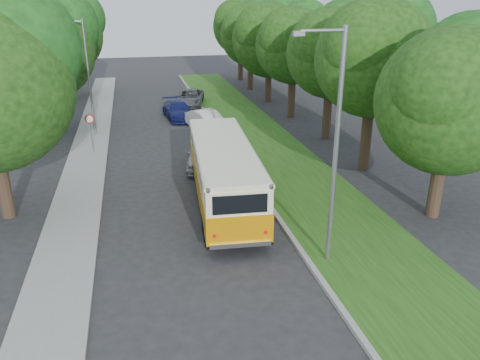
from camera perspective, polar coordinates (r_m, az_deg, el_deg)
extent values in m
plane|color=#27272A|center=(18.18, -5.27, -7.47)|extent=(120.00, 120.00, 0.00)
cube|color=gray|center=(23.22, 1.80, -0.53)|extent=(0.20, 70.00, 0.15)
cube|color=#214C14|center=(23.90, 7.26, -0.07)|extent=(4.50, 70.00, 0.13)
cube|color=gray|center=(22.74, -19.16, -2.32)|extent=(2.20, 70.00, 0.12)
cylinder|color=#332319|center=(21.13, 22.94, 0.07)|extent=(0.56, 0.56, 3.35)
sphere|color=#14340C|center=(20.26, 24.28, 8.74)|extent=(5.85, 5.85, 5.85)
sphere|color=#14340C|center=(21.16, 26.11, 12.17)|extent=(4.38, 4.38, 4.38)
sphere|color=#14340C|center=(19.04, 23.76, 10.37)|extent=(4.09, 4.09, 4.09)
cylinder|color=#332319|center=(25.71, 15.18, 5.76)|extent=(0.56, 0.56, 4.26)
sphere|color=#14340C|center=(25.01, 16.04, 14.10)|extent=(5.98, 5.98, 5.98)
sphere|color=#14340C|center=(25.93, 17.80, 16.83)|extent=(4.49, 4.49, 4.49)
sphere|color=#14340C|center=(23.85, 15.13, 15.68)|extent=(4.19, 4.19, 4.19)
cylinder|color=#332319|center=(31.12, 10.61, 8.51)|extent=(0.56, 0.56, 3.95)
sphere|color=#14340C|center=(30.55, 11.07, 14.95)|extent=(5.61, 5.61, 5.61)
sphere|color=#14340C|center=(31.36, 12.52, 17.07)|extent=(4.21, 4.21, 4.21)
sphere|color=#14340C|center=(29.51, 10.17, 16.16)|extent=(3.92, 3.92, 3.92)
cylinder|color=#332319|center=(36.47, 6.32, 10.55)|extent=(0.56, 0.56, 3.86)
sphere|color=#14340C|center=(35.97, 6.55, 16.00)|extent=(5.64, 5.64, 5.64)
sphere|color=#14340C|center=(36.75, 7.86, 17.82)|extent=(4.23, 4.23, 4.23)
sphere|color=#14340C|center=(34.98, 5.63, 17.04)|extent=(3.95, 3.95, 3.95)
cylinder|color=#332319|center=(42.08, 3.48, 11.90)|extent=(0.56, 0.56, 3.58)
sphere|color=#14340C|center=(41.64, 3.59, 16.71)|extent=(6.36, 6.36, 6.36)
sphere|color=#14340C|center=(42.49, 4.90, 18.49)|extent=(4.77, 4.77, 4.77)
sphere|color=#14340C|center=(40.56, 2.59, 17.72)|extent=(4.45, 4.45, 4.45)
cylinder|color=#332319|center=(47.76, 1.26, 13.15)|extent=(0.56, 0.56, 3.68)
sphere|color=#14340C|center=(47.38, 1.30, 17.30)|extent=(5.91, 5.91, 5.91)
sphere|color=#14340C|center=(48.14, 2.39, 18.76)|extent=(4.43, 4.43, 4.43)
sphere|color=#14340C|center=(46.40, 0.42, 18.13)|extent=(4.14, 4.14, 4.14)
cylinder|color=#332319|center=(53.60, 0.05, 14.26)|extent=(0.56, 0.56, 4.05)
sphere|color=#14340C|center=(53.26, 0.05, 18.18)|extent=(5.97, 5.97, 5.97)
sphere|color=#14340C|center=(54.03, 1.05, 19.49)|extent=(4.48, 4.48, 4.48)
sphere|color=#14340C|center=(52.30, -0.76, 18.93)|extent=(4.18, 4.18, 4.18)
cylinder|color=#332319|center=(21.71, -27.03, 0.42)|extent=(0.56, 0.56, 3.68)
sphere|color=#14340C|center=(21.03, -25.77, 14.36)|extent=(5.10, 5.10, 5.10)
cylinder|color=#332319|center=(34.95, -22.10, 8.49)|extent=(0.56, 0.56, 3.68)
sphere|color=#14340C|center=(34.41, -22.99, 14.49)|extent=(6.80, 6.80, 6.80)
sphere|color=#14340C|center=(34.81, -21.14, 17.07)|extent=(5.10, 5.10, 5.10)
sphere|color=#14340C|center=(33.69, -25.18, 15.52)|extent=(4.76, 4.76, 4.76)
cylinder|color=#332319|center=(46.66, -20.10, 11.68)|extent=(0.56, 0.56, 3.68)
sphere|color=#14340C|center=(46.25, -20.71, 16.19)|extent=(6.80, 6.80, 6.80)
sphere|color=#14340C|center=(46.72, -19.32, 18.08)|extent=(5.10, 5.10, 5.10)
sphere|color=#14340C|center=(45.49, -22.30, 17.00)|extent=(4.76, 4.76, 4.76)
cylinder|color=gray|center=(15.45, 11.57, 3.03)|extent=(0.16, 0.16, 8.00)
cylinder|color=gray|center=(14.44, 10.09, 17.50)|extent=(1.40, 0.10, 0.10)
cube|color=gray|center=(14.17, 7.14, 17.30)|extent=(0.35, 0.16, 0.14)
cylinder|color=gray|center=(32.31, -17.91, 11.54)|extent=(0.16, 0.16, 7.50)
cylinder|color=gray|center=(32.01, -19.98, 17.74)|extent=(1.40, 0.10, 0.10)
cube|color=gray|center=(32.10, -21.34, 17.45)|extent=(0.35, 0.16, 0.14)
cylinder|color=gray|center=(28.92, -17.67, 5.39)|extent=(0.06, 0.06, 2.50)
cone|color=red|center=(28.66, -17.87, 7.09)|extent=(0.56, 0.02, 0.56)
cone|color=white|center=(28.64, -17.88, 7.08)|extent=(0.40, 0.02, 0.40)
imported|color=#ABACB0|center=(25.78, -4.44, 3.26)|extent=(2.59, 4.60, 1.48)
imported|color=white|center=(32.89, -3.97, 7.21)|extent=(2.86, 4.42, 1.38)
imported|color=navy|center=(36.41, -7.55, 8.43)|extent=(2.34, 4.73, 1.32)
imported|color=#53555A|center=(40.86, -6.12, 9.93)|extent=(3.19, 5.17, 1.34)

